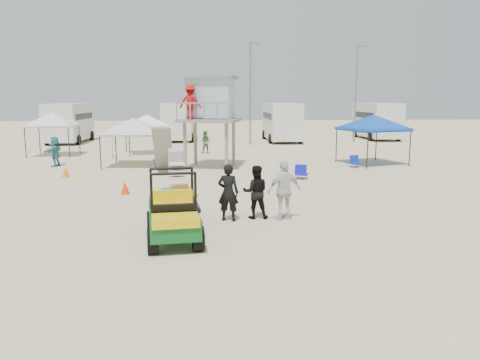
{
  "coord_description": "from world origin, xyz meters",
  "views": [
    {
      "loc": [
        -0.44,
        -10.42,
        3.64
      ],
      "look_at": [
        0.5,
        3.0,
        1.3
      ],
      "focal_mm": 35.0,
      "sensor_mm": 36.0,
      "label": 1
    }
  ],
  "objects": [
    {
      "name": "lifeguard_tower",
      "position": [
        -0.38,
        14.48,
        3.51
      ],
      "size": [
        3.52,
        3.52,
        4.71
      ],
      "color": "gray",
      "rests_on": "ground"
    },
    {
      "name": "man_left",
      "position": [
        0.17,
        3.31,
        0.87
      ],
      "size": [
        0.72,
        0.56,
        1.74
      ],
      "primitive_type": "imported",
      "rotation": [
        0.0,
        0.0,
        2.9
      ],
      "color": "black",
      "rests_on": "ground"
    },
    {
      "name": "beach_chair_a",
      "position": [
        -3.19,
        16.27,
        0.31
      ],
      "size": [
        0.74,
        0.85,
        0.64
      ],
      "color": "#1B0D93",
      "rests_on": "ground"
    },
    {
      "name": "man_mid",
      "position": [
        1.02,
        3.56,
        0.82
      ],
      "size": [
        0.83,
        0.66,
        1.65
      ],
      "primitive_type": "imported",
      "rotation": [
        0.0,
        0.0,
        3.1
      ],
      "color": "black",
      "rests_on": "ground"
    },
    {
      "name": "canopy_blue",
      "position": [
        8.82,
        15.23,
        2.63
      ],
      "size": [
        3.81,
        3.81,
        3.18
      ],
      "color": "black",
      "rests_on": "ground"
    },
    {
      "name": "distant_beachgoers",
      "position": [
        -5.82,
        17.48,
        0.8
      ],
      "size": [
        9.02,
        6.66,
        1.64
      ],
      "color": "teal",
      "rests_on": "ground"
    },
    {
      "name": "canopy_white_a",
      "position": [
        -4.44,
        15.39,
        2.47
      ],
      "size": [
        3.26,
        3.26,
        3.02
      ],
      "color": "black",
      "rests_on": "ground"
    },
    {
      "name": "light_pole_left",
      "position": [
        3.0,
        27.0,
        4.0
      ],
      "size": [
        0.14,
        0.14,
        8.0
      ],
      "primitive_type": "cylinder",
      "color": "slate",
      "rests_on": "ground"
    },
    {
      "name": "ground",
      "position": [
        0.0,
        0.0,
        0.0
      ],
      "size": [
        140.0,
        140.0,
        0.0
      ],
      "primitive_type": "plane",
      "color": "beige",
      "rests_on": "ground"
    },
    {
      "name": "canopy_white_b",
      "position": [
        -10.39,
        20.61,
        2.62
      ],
      "size": [
        2.83,
        2.83,
        3.17
      ],
      "color": "black",
      "rests_on": "ground"
    },
    {
      "name": "rv_far_right",
      "position": [
        15.0,
        31.49,
        1.8
      ],
      "size": [
        2.64,
        6.6,
        3.25
      ],
      "color": "silver",
      "rests_on": "ground"
    },
    {
      "name": "utility_cart",
      "position": [
        -1.35,
        1.27,
        0.86
      ],
      "size": [
        1.5,
        2.56,
        1.85
      ],
      "color": "#0C521D",
      "rests_on": "ground"
    },
    {
      "name": "canopy_white_c",
      "position": [
        -4.45,
        21.28,
        2.47
      ],
      "size": [
        3.36,
        3.36,
        3.02
      ],
      "color": "black",
      "rests_on": "ground"
    },
    {
      "name": "man_right",
      "position": [
        1.87,
        3.31,
        0.91
      ],
      "size": [
        1.15,
        0.73,
        1.82
      ],
      "primitive_type": "imported",
      "rotation": [
        0.0,
        0.0,
        3.43
      ],
      "color": "silver",
      "rests_on": "ground"
    },
    {
      "name": "cone_far",
      "position": [
        -7.11,
        11.8,
        0.25
      ],
      "size": [
        0.34,
        0.34,
        0.5
      ],
      "primitive_type": "cone",
      "color": "orange",
      "rests_on": "ground"
    },
    {
      "name": "umbrella_b",
      "position": [
        -1.6,
        18.5,
        0.84
      ],
      "size": [
        2.61,
        2.61,
        1.68
      ],
      "primitive_type": "imported",
      "rotation": [
        0.0,
        0.0,
        0.75
      ],
      "color": "#FDFE16",
      "rests_on": "ground"
    },
    {
      "name": "cone_near",
      "position": [
        -3.65,
        7.62,
        0.25
      ],
      "size": [
        0.34,
        0.34,
        0.5
      ],
      "primitive_type": "cone",
      "color": "#FF3508",
      "rests_on": "ground"
    },
    {
      "name": "rv_mid_right",
      "position": [
        6.0,
        29.99,
        1.8
      ],
      "size": [
        2.64,
        7.0,
        3.25
      ],
      "color": "silver",
      "rests_on": "ground"
    },
    {
      "name": "umbrella_a",
      "position": [
        -6.27,
        18.59,
        0.89
      ],
      "size": [
        2.49,
        2.52,
        1.79
      ],
      "primitive_type": "imported",
      "rotation": [
        0.0,
        0.0,
        -0.33
      ],
      "color": "#B51327",
      "rests_on": "ground"
    },
    {
      "name": "rv_mid_left",
      "position": [
        -3.0,
        31.49,
        1.8
      ],
      "size": [
        2.65,
        6.5,
        3.25
      ],
      "color": "silver",
      "rests_on": "ground"
    },
    {
      "name": "beach_chair_c",
      "position": [
        3.86,
        10.64,
        0.31
      ],
      "size": [
        0.7,
        0.77,
        0.64
      ],
      "color": "#1410AD",
      "rests_on": "ground"
    },
    {
      "name": "beach_chair_b",
      "position": [
        7.5,
        14.08,
        0.31
      ],
      "size": [
        0.66,
        0.72,
        0.64
      ],
      "color": "#0D2B95",
      "rests_on": "ground"
    },
    {
      "name": "light_pole_right",
      "position": [
        12.0,
        28.5,
        4.0
      ],
      "size": [
        0.14,
        0.14,
        8.0
      ],
      "primitive_type": "cylinder",
      "color": "slate",
      "rests_on": "ground"
    },
    {
      "name": "rv_far_left",
      "position": [
        -12.0,
        29.99,
        1.8
      ],
      "size": [
        2.64,
        6.8,
        3.25
      ],
      "color": "silver",
      "rests_on": "ground"
    },
    {
      "name": "surf_trailer",
      "position": [
        -1.35,
        3.61,
        0.78
      ],
      "size": [
        1.37,
        2.24,
        1.91
      ],
      "color": "black",
      "rests_on": "ground"
    }
  ]
}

